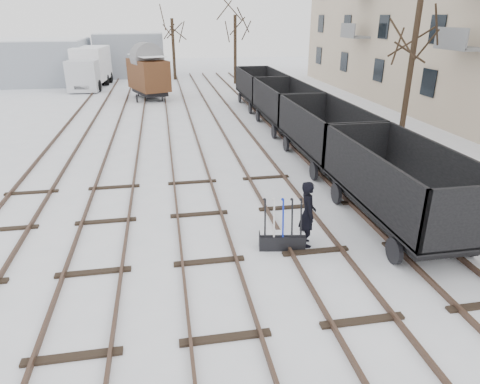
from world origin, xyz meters
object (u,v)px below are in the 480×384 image
at_px(ground_frame, 282,239).
at_px(worker, 308,214).
at_px(box_van_wagon, 148,74).
at_px(lorry, 90,67).
at_px(panel_van, 94,73).
at_px(freight_wagon_a, 398,197).

xyz_separation_m(ground_frame, worker, (0.75, 0.10, 0.69)).
height_order(box_van_wagon, lorry, lorry).
height_order(ground_frame, box_van_wagon, box_van_wagon).
xyz_separation_m(box_van_wagon, lorry, (-5.31, 6.80, -0.13)).
bearing_deg(lorry, worker, -67.40).
relative_size(worker, lorry, 0.25).
bearing_deg(box_van_wagon, worker, -99.33).
height_order(ground_frame, worker, worker).
bearing_deg(box_van_wagon, lorry, 107.72).
height_order(ground_frame, panel_van, panel_van).
distance_m(worker, panel_van, 35.45).
bearing_deg(freight_wagon_a, box_van_wagon, 108.14).
distance_m(ground_frame, panel_van, 35.35).
xyz_separation_m(freight_wagon_a, lorry, (-13.21, 30.93, 0.83)).
bearing_deg(box_van_wagon, ground_frame, -101.05).
xyz_separation_m(ground_frame, freight_wagon_a, (3.87, 0.71, 0.70)).
relative_size(worker, freight_wagon_a, 0.31).
bearing_deg(ground_frame, lorry, 116.43).
distance_m(ground_frame, freight_wagon_a, 4.00).
xyz_separation_m(worker, box_van_wagon, (-4.78, 24.75, 0.96)).
height_order(ground_frame, lorry, lorry).
relative_size(ground_frame, lorry, 0.19).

